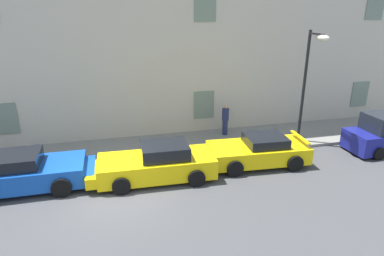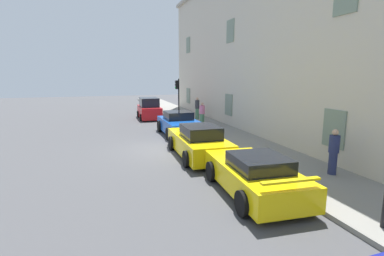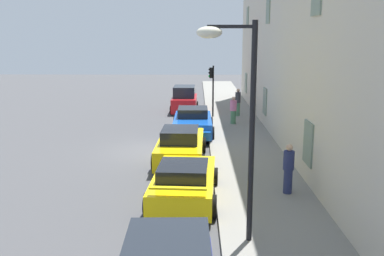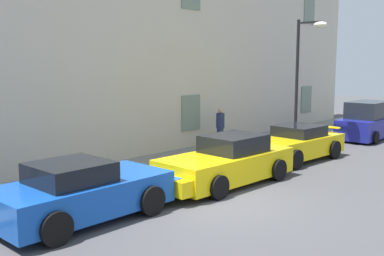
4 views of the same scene
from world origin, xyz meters
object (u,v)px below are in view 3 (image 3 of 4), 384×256
at_px(pedestrian_strolling, 233,110).
at_px(pedestrian_admiring, 238,102).
at_px(sportscar_red_lead, 193,124).
at_px(sportscar_white_middle, 185,181).
at_px(sportscar_yellow_flank, 181,145).
at_px(street_lamp, 235,92).
at_px(traffic_light, 212,82).
at_px(hatchback_parked, 184,100).
at_px(pedestrian_bystander, 288,168).

bearing_deg(pedestrian_strolling, pedestrian_admiring, 168.94).
bearing_deg(pedestrian_strolling, sportscar_red_lead, -42.49).
relative_size(sportscar_white_middle, pedestrian_admiring, 2.69).
xyz_separation_m(sportscar_yellow_flank, street_lamp, (7.70, 1.58, 3.28)).
height_order(sportscar_yellow_flank, pedestrian_strolling, pedestrian_strolling).
bearing_deg(sportscar_red_lead, traffic_light, 166.51).
distance_m(sportscar_red_lead, pedestrian_strolling, 3.51).
height_order(sportscar_white_middle, pedestrian_strolling, pedestrian_strolling).
relative_size(sportscar_yellow_flank, pedestrian_strolling, 3.16).
relative_size(sportscar_red_lead, sportscar_yellow_flank, 0.91).
distance_m(street_lamp, pedestrian_strolling, 15.19).
distance_m(sportscar_white_middle, hatchback_parked, 16.59).
bearing_deg(pedestrian_admiring, sportscar_red_lead, -29.15).
bearing_deg(hatchback_parked, sportscar_red_lead, 4.98).
relative_size(sportscar_yellow_flank, pedestrian_bystander, 3.06).
height_order(hatchback_parked, pedestrian_admiring, pedestrian_admiring).
xyz_separation_m(sportscar_red_lead, traffic_light, (-4.85, 1.16, 1.72)).
height_order(sportscar_red_lead, street_lamp, street_lamp).
relative_size(sportscar_red_lead, street_lamp, 0.84).
relative_size(street_lamp, pedestrian_bystander, 3.28).
bearing_deg(pedestrian_bystander, pedestrian_admiring, -178.53).
distance_m(pedestrian_admiring, pedestrian_strolling, 2.60).
relative_size(sportscar_yellow_flank, sportscar_white_middle, 1.07).
relative_size(hatchback_parked, street_lamp, 0.66).
bearing_deg(pedestrian_admiring, hatchback_parked, -123.96).
relative_size(hatchback_parked, pedestrian_bystander, 2.15).
height_order(pedestrian_strolling, pedestrian_bystander, pedestrian_bystander).
height_order(sportscar_white_middle, hatchback_parked, hatchback_parked).
relative_size(sportscar_red_lead, pedestrian_admiring, 2.60).
bearing_deg(street_lamp, pedestrian_bystander, 148.04).
height_order(sportscar_yellow_flank, hatchback_parked, hatchback_parked).
xyz_separation_m(hatchback_parked, pedestrian_bystander, (16.41, 3.88, 0.18)).
bearing_deg(sportscar_white_middle, hatchback_parked, -178.31).
distance_m(sportscar_white_middle, traffic_light, 14.10).
relative_size(traffic_light, street_lamp, 0.60).
bearing_deg(sportscar_red_lead, hatchback_parked, -175.02).
height_order(sportscar_yellow_flank, sportscar_white_middle, sportscar_yellow_flank).
height_order(sportscar_red_lead, pedestrian_strolling, pedestrian_strolling).
bearing_deg(traffic_light, street_lamp, -0.12).
distance_m(sportscar_red_lead, traffic_light, 5.28).
bearing_deg(sportscar_red_lead, sportscar_yellow_flank, -5.65).
height_order(sportscar_yellow_flank, traffic_light, traffic_light).
height_order(hatchback_parked, street_lamp, street_lamp).
relative_size(sportscar_white_middle, traffic_light, 1.46).
bearing_deg(hatchback_parked, pedestrian_bystander, 13.30).
distance_m(sportscar_yellow_flank, street_lamp, 8.52).
xyz_separation_m(sportscar_red_lead, street_lamp, (12.27, 1.13, 3.28)).
relative_size(street_lamp, pedestrian_strolling, 3.39).
bearing_deg(traffic_light, sportscar_white_middle, -5.44).
bearing_deg(sportscar_white_middle, pedestrian_strolling, 167.77).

